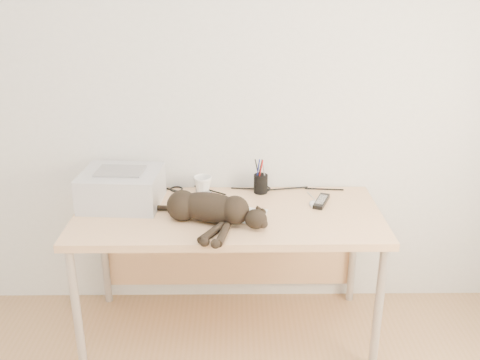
{
  "coord_description": "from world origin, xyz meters",
  "views": [
    {
      "loc": [
        0.04,
        -1.14,
        1.92
      ],
      "look_at": [
        0.06,
        1.34,
        0.94
      ],
      "focal_mm": 40.0,
      "sensor_mm": 36.0,
      "label": 1
    }
  ],
  "objects_px": {
    "cat": "(206,209)",
    "mouse": "(315,203)",
    "printer": "(122,188)",
    "mug": "(203,185)",
    "pen_cup": "(261,183)",
    "desk": "(228,228)"
  },
  "relations": [
    {
      "from": "cat",
      "to": "mouse",
      "type": "distance_m",
      "value": 0.61
    },
    {
      "from": "printer",
      "to": "mug",
      "type": "bearing_deg",
      "value": 19.65
    },
    {
      "from": "cat",
      "to": "pen_cup",
      "type": "relative_size",
      "value": 3.36
    },
    {
      "from": "printer",
      "to": "mug",
      "type": "xyz_separation_m",
      "value": [
        0.42,
        0.15,
        -0.05
      ]
    },
    {
      "from": "pen_cup",
      "to": "cat",
      "type": "bearing_deg",
      "value": -127.72
    },
    {
      "from": "printer",
      "to": "pen_cup",
      "type": "bearing_deg",
      "value": 11.16
    },
    {
      "from": "printer",
      "to": "pen_cup",
      "type": "relative_size",
      "value": 2.16
    },
    {
      "from": "mug",
      "to": "pen_cup",
      "type": "xyz_separation_m",
      "value": [
        0.33,
        -0.0,
        0.01
      ]
    },
    {
      "from": "cat",
      "to": "mouse",
      "type": "bearing_deg",
      "value": 37.34
    },
    {
      "from": "desk",
      "to": "mug",
      "type": "distance_m",
      "value": 0.3
    },
    {
      "from": "mug",
      "to": "pen_cup",
      "type": "bearing_deg",
      "value": -0.55
    },
    {
      "from": "desk",
      "to": "mug",
      "type": "bearing_deg",
      "value": 127.88
    },
    {
      "from": "pen_cup",
      "to": "printer",
      "type": "bearing_deg",
      "value": -168.84
    },
    {
      "from": "printer",
      "to": "mouse",
      "type": "bearing_deg",
      "value": -1.9
    },
    {
      "from": "printer",
      "to": "mouse",
      "type": "distance_m",
      "value": 1.04
    },
    {
      "from": "printer",
      "to": "mug",
      "type": "height_order",
      "value": "printer"
    },
    {
      "from": "mouse",
      "to": "cat",
      "type": "bearing_deg",
      "value": -170.68
    },
    {
      "from": "printer",
      "to": "cat",
      "type": "bearing_deg",
      "value": -26.09
    },
    {
      "from": "cat",
      "to": "pen_cup",
      "type": "bearing_deg",
      "value": 71.1
    },
    {
      "from": "mug",
      "to": "desk",
      "type": "bearing_deg",
      "value": -52.12
    },
    {
      "from": "desk",
      "to": "pen_cup",
      "type": "xyz_separation_m",
      "value": [
        0.18,
        0.18,
        0.19
      ]
    },
    {
      "from": "mug",
      "to": "mouse",
      "type": "xyz_separation_m",
      "value": [
        0.61,
        -0.19,
        -0.03
      ]
    }
  ]
}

